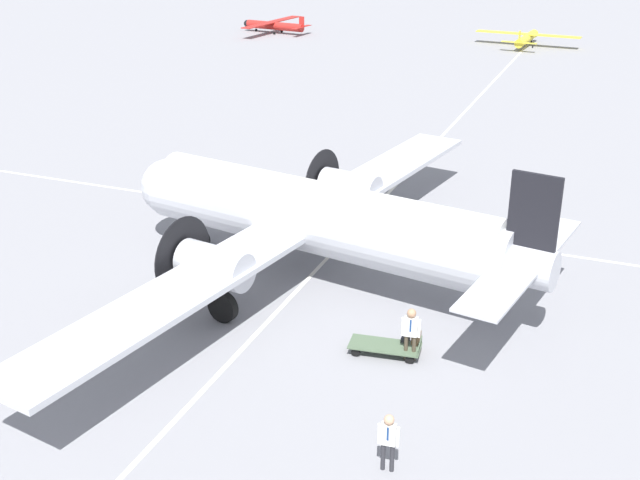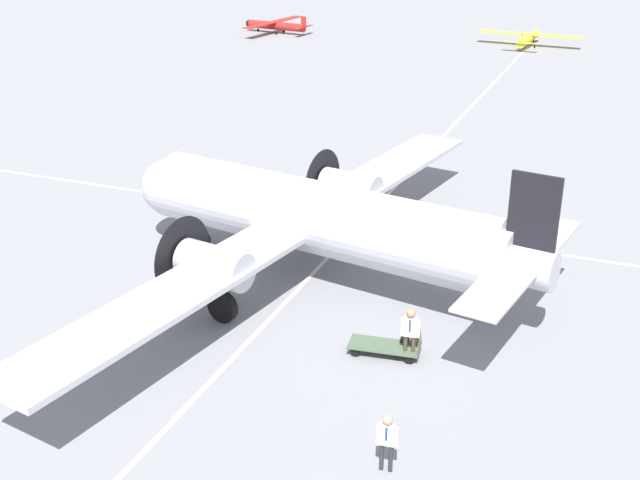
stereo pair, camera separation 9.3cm
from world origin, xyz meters
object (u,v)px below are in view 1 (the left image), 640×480
Objects in this scene: passenger_boarding at (411,329)px; suitcase_near_door at (405,342)px; airliner_main at (311,216)px; light_aircraft_taxiing at (527,38)px; suitcase_upright_spare at (416,342)px; light_aircraft_distant at (273,25)px; crew_foreground at (388,437)px; baggage_cart at (385,346)px.

passenger_boarding is 3.46× the size of suitcase_near_door.
passenger_boarding is at bearing 149.31° from airliner_main.
airliner_main is 54.01m from light_aircraft_taxiing.
suitcase_upright_spare is 63.93m from light_aircraft_distant.
light_aircraft_taxiing is at bearing -89.51° from crew_foreground.
airliner_main is 14.96× the size of passenger_boarding.
passenger_boarding is 1.14m from baggage_cart.
light_aircraft_distant reaches higher than passenger_boarding.
crew_foreground is 0.71× the size of baggage_cart.
airliner_main is 58.20m from light_aircraft_distant.
crew_foreground is at bearing 100.74° from baggage_cart.
airliner_main reaches higher than crew_foreground.
light_aircraft_taxiing reaches higher than baggage_cart.
light_aircraft_taxiing is (-58.32, -4.35, 0.53)m from baggage_cart.
crew_foreground is 6.02m from suitcase_near_door.
airliner_main reaches higher than suitcase_upright_spare.
light_aircraft_distant is 1.01× the size of light_aircraft_taxiing.
suitcase_upright_spare is at bearing -86.34° from crew_foreground.
light_aircraft_taxiing is at bearing -168.43° from light_aircraft_distant.
light_aircraft_distant is (-52.14, -25.80, -1.63)m from airliner_main.
light_aircraft_distant is (-56.51, -30.92, -0.28)m from passenger_boarding.
airliner_main is at bearing -126.30° from suitcase_upright_spare.
baggage_cart is (0.56, -0.49, 0.04)m from suitcase_near_door.
airliner_main is 6.75m from suitcase_upright_spare.
crew_foreground is at bearing 131.93° from airliner_main.
suitcase_near_door is (-0.59, -0.31, -0.85)m from passenger_boarding.
suitcase_upright_spare is 1.00m from baggage_cart.
passenger_boarding reaches higher than suitcase_upright_spare.
light_aircraft_taxiing is (-1.85, 25.78, -0.00)m from light_aircraft_distant.
suitcase_near_door is at bearing -69.54° from passenger_boarding.
passenger_boarding is 0.76× the size of baggage_cart.
airliner_main is 16.09× the size of crew_foreground.
suitcase_near_door is at bearing 151.68° from airliner_main.
light_aircraft_taxiing is at bearing -91.85° from passenger_boarding.
suitcase_upright_spare is 58.01m from light_aircraft_taxiing.
suitcase_near_door is 0.05× the size of light_aircraft_taxiing.
light_aircraft_taxiing is (-58.36, -5.14, -0.28)m from passenger_boarding.
suitcase_near_door is 0.78× the size of suitcase_upright_spare.
light_aircraft_distant is at bearing 98.08° from light_aircraft_taxiing.
suitcase_near_door is at bearing 126.16° from light_aircraft_distant.
light_aircraft_distant is (-55.93, -30.96, 0.50)m from suitcase_upright_spare.
passenger_boarding is 0.18× the size of light_aircraft_distant.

